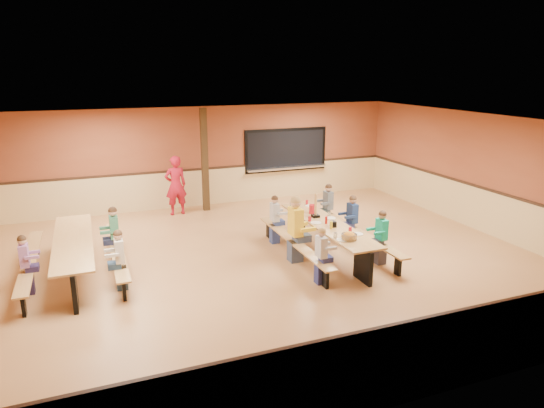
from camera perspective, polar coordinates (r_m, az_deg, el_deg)
name	(u,v)px	position (r m, az deg, el deg)	size (l,w,h in m)	color
ground	(264,262)	(10.67, -0.98, -6.81)	(12.00, 12.00, 0.00)	#A16A3D
room_envelope	(264,232)	(10.43, -1.00, -3.31)	(12.04, 10.04, 3.02)	brown
kitchen_pass_through	(286,152)	(15.64, 1.66, 6.16)	(2.78, 0.28, 1.38)	black
structural_post	(205,160)	(14.26, -7.92, 5.12)	(0.18, 0.18, 3.00)	black
cafeteria_table_main	(327,232)	(10.98, 6.50, -3.33)	(1.91, 3.70, 0.74)	#B78548
cafeteria_table_second	(74,250)	(10.67, -22.27, -5.02)	(1.91, 3.70, 0.74)	#B78548
seated_child_white_left	(321,256)	(9.50, 5.79, -6.14)	(0.33, 0.27, 1.13)	silver
seated_adult_yellow	(295,230)	(10.49, 2.78, -3.04)	(0.48, 0.39, 1.44)	yellow
seated_child_grey_left	(275,220)	(11.61, 0.31, -1.87)	(0.35, 0.28, 1.16)	#B0B0B0
seated_child_teal_right	(381,238)	(10.64, 12.71, -3.90)	(0.35, 0.29, 1.18)	#11AF84
seated_child_navy_right	(352,221)	(11.61, 9.39, -1.98)	(0.37, 0.30, 1.20)	navy
seated_child_char_right	(328,207)	(12.63, 6.60, -0.40)	(0.37, 0.30, 1.21)	#565D63
seated_child_purple_sec	(26,265)	(10.12, -27.00, -6.45)	(0.33, 0.27, 1.14)	#9D649A
seated_child_green_sec	(115,235)	(10.96, -18.01, -3.54)	(0.38, 0.31, 1.24)	#367553
seated_child_tan_sec	(120,260)	(9.65, -17.44, -6.35)	(0.35, 0.29, 1.17)	beige
standing_woman	(176,185)	(14.10, -11.26, 2.17)	(0.63, 0.41, 1.72)	#A91326
punch_pitcher	(312,209)	(11.56, 4.76, -0.60)	(0.16, 0.16, 0.22)	red
chip_bowl	(349,236)	(9.92, 9.07, -3.77)	(0.32, 0.32, 0.15)	#FFA328
napkin_dispenser	(333,224)	(10.66, 7.21, -2.35)	(0.10, 0.14, 0.13)	black
condiment_mustard	(331,225)	(10.51, 6.97, -2.49)	(0.06, 0.06, 0.17)	yellow
condiment_ketchup	(326,220)	(10.85, 6.40, -1.89)	(0.06, 0.06, 0.17)	#B2140F
table_paddle	(316,212)	(11.28, 5.15, -0.89)	(0.16, 0.16, 0.56)	black
place_settings	(327,221)	(10.89, 6.55, -1.99)	(0.65, 3.30, 0.11)	beige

